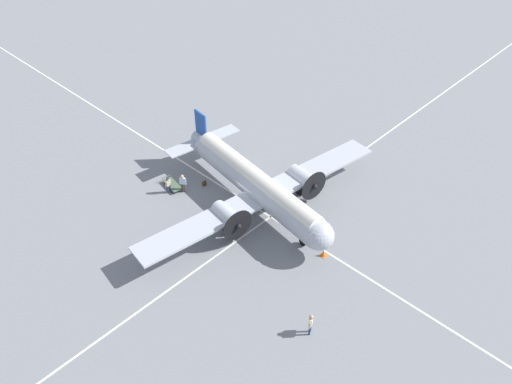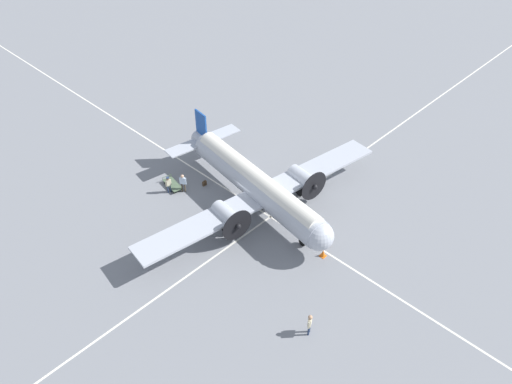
% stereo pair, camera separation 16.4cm
% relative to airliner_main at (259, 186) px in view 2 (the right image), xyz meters
% --- Properties ---
extents(ground_plane, '(300.00, 300.00, 0.00)m').
position_rel_airliner_main_xyz_m(ground_plane, '(-0.05, -0.36, -2.38)').
color(ground_plane, slate).
extents(apron_line_eastwest, '(120.00, 0.16, 0.01)m').
position_rel_airliner_main_xyz_m(apron_line_eastwest, '(-0.05, 1.49, -2.37)').
color(apron_line_eastwest, silver).
rests_on(apron_line_eastwest, ground_plane).
extents(apron_line_northsouth, '(0.16, 120.00, 0.01)m').
position_rel_airliner_main_xyz_m(apron_line_northsouth, '(0.14, -0.36, -2.37)').
color(apron_line_northsouth, silver).
rests_on(apron_line_northsouth, ground_plane).
extents(airliner_main, '(23.16, 17.74, 5.33)m').
position_rel_airliner_main_xyz_m(airliner_main, '(0.00, 0.00, 0.00)').
color(airliner_main, '#ADB2BC').
rests_on(airliner_main, ground_plane).
extents(crew_foreground, '(0.57, 0.35, 1.81)m').
position_rel_airliner_main_xyz_m(crew_foreground, '(6.73, 10.97, -1.27)').
color(crew_foreground, navy).
rests_on(crew_foreground, ground_plane).
extents(passenger_boarding, '(0.55, 0.32, 1.65)m').
position_rel_airliner_main_xyz_m(passenger_boarding, '(3.93, -7.09, -1.34)').
color(passenger_boarding, navy).
rests_on(passenger_boarding, ground_plane).
extents(ramp_agent, '(0.39, 0.55, 1.83)m').
position_rel_airliner_main_xyz_m(ramp_agent, '(2.97, -6.28, -1.26)').
color(ramp_agent, '#473D2D').
rests_on(ramp_agent, ground_plane).
extents(suitcase_near_door, '(0.39, 0.17, 0.50)m').
position_rel_airliner_main_xyz_m(suitcase_near_door, '(1.13, -5.62, -2.14)').
color(suitcase_near_door, '#47331E').
rests_on(suitcase_near_door, ground_plane).
extents(baggage_cart, '(1.28, 2.31, 0.56)m').
position_rel_airliner_main_xyz_m(baggage_cart, '(3.23, -7.51, -2.10)').
color(baggage_cart, '#4C6047').
rests_on(baggage_cart, ground_plane).
extents(traffic_cone, '(0.46, 0.46, 0.60)m').
position_rel_airliner_main_xyz_m(traffic_cone, '(0.63, 7.36, -2.09)').
color(traffic_cone, orange).
rests_on(traffic_cone, ground_plane).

